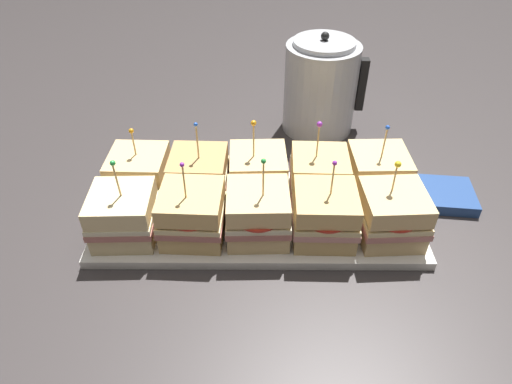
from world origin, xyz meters
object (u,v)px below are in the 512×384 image
(sandwich_front_far_left, at_px, (122,215))
(sandwich_front_far_right, at_px, (389,215))
(sandwich_front_left, at_px, (190,214))
(kettle_steel, at_px, (319,87))
(sandwich_back_left, at_px, (197,175))
(sandwich_back_far_right, at_px, (375,175))
(sandwich_back_right, at_px, (317,176))
(serving_platter, at_px, (256,216))
(sandwich_back_center, at_px, (255,175))
(sandwich_front_center, at_px, (255,214))
(sandwich_front_right, at_px, (322,215))
(napkin_stack, at_px, (445,195))
(sandwich_back_far_left, at_px, (138,174))

(sandwich_front_far_left, xyz_separation_m, sandwich_front_far_right, (0.50, 0.00, 0.00))
(sandwich_front_left, relative_size, kettle_steel, 0.68)
(sandwich_front_left, height_order, sandwich_front_far_right, sandwich_front_left)
(sandwich_front_left, height_order, sandwich_back_left, sandwich_back_left)
(sandwich_front_left, xyz_separation_m, sandwich_back_left, (-0.00, 0.12, -0.00))
(sandwich_front_far_right, distance_m, sandwich_back_left, 0.39)
(sandwich_front_far_right, relative_size, sandwich_back_left, 0.93)
(sandwich_front_far_left, height_order, sandwich_front_left, same)
(sandwich_front_far_left, relative_size, sandwich_back_far_right, 1.01)
(sandwich_back_right, height_order, kettle_steel, kettle_steel)
(serving_platter, height_order, sandwich_front_far_left, sandwich_front_far_left)
(serving_platter, distance_m, sandwich_front_left, 0.15)
(sandwich_back_left, xyz_separation_m, sandwich_back_center, (0.12, 0.00, 0.00))
(sandwich_front_center, distance_m, sandwich_front_right, 0.13)
(sandwich_front_right, distance_m, sandwich_back_right, 0.12)
(sandwich_front_far_left, xyz_separation_m, sandwich_back_right, (0.38, 0.12, 0.00))
(sandwich_front_far_left, height_order, sandwich_front_center, sandwich_front_center)
(sandwich_front_left, xyz_separation_m, sandwich_back_center, (0.12, 0.12, 0.00))
(sandwich_back_center, bearing_deg, napkin_stack, 0.56)
(sandwich_back_center, distance_m, sandwich_back_far_right, 0.25)
(sandwich_back_right, bearing_deg, sandwich_back_center, 179.60)
(sandwich_front_far_left, bearing_deg, serving_platter, 14.30)
(sandwich_back_right, bearing_deg, sandwich_back_far_right, 1.33)
(sandwich_front_center, relative_size, sandwich_back_center, 1.00)
(sandwich_back_far_right, bearing_deg, sandwich_front_center, -153.66)
(sandwich_front_left, relative_size, sandwich_back_far_right, 1.01)
(sandwich_front_far_left, height_order, napkin_stack, sandwich_front_far_left)
(sandwich_front_right, bearing_deg, sandwich_back_left, 153.40)
(sandwich_front_left, bearing_deg, sandwich_front_far_left, -179.53)
(sandwich_back_right, relative_size, napkin_stack, 1.44)
(sandwich_back_center, bearing_deg, kettle_steel, 62.51)
(sandwich_front_far_right, height_order, sandwich_back_center, sandwich_back_center)
(serving_platter, height_order, sandwich_front_right, sandwich_front_right)
(sandwich_front_far_left, bearing_deg, sandwich_back_right, 18.18)
(sandwich_front_center, bearing_deg, serving_platter, 87.92)
(sandwich_back_far_right, relative_size, kettle_steel, 0.67)
(sandwich_back_far_left, xyz_separation_m, sandwich_back_far_right, (0.49, -0.00, 0.00))
(sandwich_front_left, distance_m, sandwich_front_far_right, 0.37)
(kettle_steel, bearing_deg, sandwich_front_left, -123.03)
(sandwich_back_center, height_order, napkin_stack, sandwich_back_center)
(sandwich_back_right, bearing_deg, sandwich_front_center, -136.84)
(napkin_stack, bearing_deg, serving_platter, -170.96)
(serving_platter, xyz_separation_m, kettle_steel, (0.16, 0.37, 0.11))
(sandwich_back_center, bearing_deg, sandwich_back_left, -179.57)
(sandwich_front_left, height_order, napkin_stack, sandwich_front_left)
(sandwich_front_far_right, distance_m, kettle_steel, 0.44)
(sandwich_front_far_left, distance_m, napkin_stack, 0.67)
(sandwich_back_left, distance_m, napkin_stack, 0.53)
(sandwich_front_center, bearing_deg, sandwich_back_left, 134.94)
(sandwich_back_far_right, relative_size, napkin_stack, 1.41)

